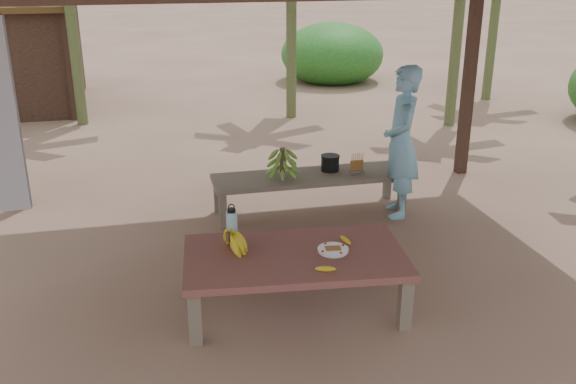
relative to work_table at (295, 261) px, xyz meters
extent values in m
plane|color=brown|center=(0.23, 0.62, -0.43)|extent=(80.00, 80.00, 0.00)
cube|color=black|center=(-2.57, 2.92, 0.92)|extent=(0.13, 0.13, 2.70)
cube|color=black|center=(3.03, 2.92, 0.92)|extent=(0.13, 0.13, 2.70)
cube|color=brown|center=(-0.86, -0.34, -0.21)|extent=(0.11, 0.11, 0.44)
cube|color=brown|center=(0.77, -0.50, -0.21)|extent=(0.11, 0.11, 0.44)
cube|color=brown|center=(-0.77, 0.50, -0.21)|extent=(0.11, 0.11, 0.44)
cube|color=brown|center=(0.86, 0.34, -0.21)|extent=(0.11, 0.11, 0.44)
cube|color=maroon|center=(0.00, 0.00, 0.04)|extent=(1.89, 1.18, 0.06)
cube|color=brown|center=(-0.36, 1.79, -0.23)|extent=(0.08, 0.08, 0.40)
cube|color=brown|center=(1.70, 1.79, -0.23)|extent=(0.08, 0.08, 0.40)
cube|color=brown|center=(-0.36, 2.25, -0.23)|extent=(0.08, 0.08, 0.40)
cube|color=brown|center=(1.70, 2.25, -0.23)|extent=(0.08, 0.08, 0.40)
cube|color=brown|center=(0.67, 2.02, -0.01)|extent=(2.20, 0.60, 0.05)
cylinder|color=white|center=(0.31, -0.04, 0.07)|extent=(0.24, 0.24, 0.01)
cylinder|color=white|center=(0.31, -0.04, 0.09)|extent=(0.26, 0.26, 0.02)
cube|color=brown|center=(0.31, -0.04, 0.09)|extent=(0.14, 0.11, 0.02)
ellipsoid|color=yellow|center=(0.16, -0.35, 0.09)|extent=(0.18, 0.06, 0.04)
ellipsoid|color=yellow|center=(0.47, 0.12, 0.09)|extent=(0.08, 0.15, 0.04)
cylinder|color=#419FCD|center=(-0.46, 0.36, 0.20)|extent=(0.09, 0.09, 0.27)
cylinder|color=black|center=(-0.46, 0.36, 0.35)|extent=(0.07, 0.07, 0.03)
torus|color=black|center=(-0.46, 0.36, 0.38)|extent=(0.06, 0.01, 0.06)
cylinder|color=black|center=(0.93, 2.11, 0.10)|extent=(0.21, 0.21, 0.18)
imported|color=#67A1C4|center=(1.63, 1.74, 0.41)|extent=(0.53, 0.69, 1.69)
cylinder|color=#596638|center=(4.03, 5.27, 1.16)|extent=(0.18, 0.18, 3.19)
cylinder|color=#596638|center=(1.51, 6.45, 1.07)|extent=(0.18, 0.18, 3.01)
cylinder|color=#596638|center=(-2.13, 6.78, 1.18)|extent=(0.18, 0.18, 3.23)
cylinder|color=#596638|center=(5.69, 7.00, 1.14)|extent=(0.18, 0.18, 3.15)
camera|label=1|loc=(-1.13, -4.58, 2.38)|focal=40.00mm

